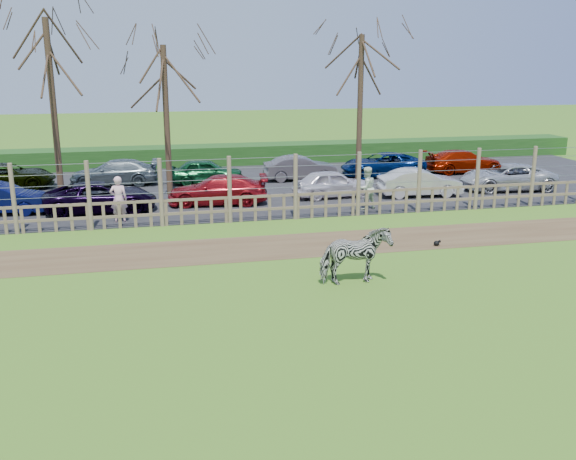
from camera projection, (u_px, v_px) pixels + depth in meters
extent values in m
plane|color=#6BA32B|center=(271.00, 298.00, 16.46)|extent=(120.00, 120.00, 0.00)
cube|color=brown|center=(245.00, 249.00, 20.70)|extent=(34.00, 2.80, 0.01)
cube|color=#232326|center=(212.00, 188.00, 30.12)|extent=(44.00, 13.00, 0.04)
cube|color=#1E4716|center=(199.00, 156.00, 36.59)|extent=(46.00, 2.00, 1.10)
cube|color=brown|center=(230.00, 211.00, 23.88)|extent=(30.00, 0.06, 0.10)
cube|color=brown|center=(230.00, 198.00, 23.75)|extent=(30.00, 0.06, 0.10)
cylinder|color=brown|center=(14.00, 199.00, 22.12)|extent=(0.16, 0.16, 2.50)
cylinder|color=brown|center=(89.00, 196.00, 22.64)|extent=(0.16, 0.16, 2.50)
cylinder|color=brown|center=(161.00, 193.00, 23.16)|extent=(0.16, 0.16, 2.50)
cylinder|color=brown|center=(230.00, 190.00, 23.68)|extent=(0.16, 0.16, 2.50)
cylinder|color=brown|center=(295.00, 187.00, 24.19)|extent=(0.16, 0.16, 2.50)
cylinder|color=brown|center=(359.00, 184.00, 24.71)|extent=(0.16, 0.16, 2.50)
cylinder|color=brown|center=(419.00, 182.00, 25.23)|extent=(0.16, 0.16, 2.50)
cylinder|color=brown|center=(477.00, 179.00, 25.75)|extent=(0.16, 0.16, 2.50)
cylinder|color=brown|center=(533.00, 177.00, 26.27)|extent=(0.16, 0.16, 2.50)
cylinder|color=gray|center=(230.00, 190.00, 23.68)|extent=(30.00, 0.02, 0.02)
cylinder|color=gray|center=(229.00, 179.00, 23.57)|extent=(30.00, 0.02, 0.02)
cylinder|color=gray|center=(229.00, 168.00, 23.47)|extent=(30.00, 0.02, 0.02)
cylinder|color=gray|center=(229.00, 159.00, 23.38)|extent=(30.00, 0.02, 0.02)
cylinder|color=#3D2B1E|center=(54.00, 114.00, 25.92)|extent=(0.26, 0.26, 7.50)
cylinder|color=#3D2B1E|center=(167.00, 122.00, 27.92)|extent=(0.26, 0.26, 6.50)
cylinder|color=#3D2B1E|center=(360.00, 112.00, 30.20)|extent=(0.26, 0.26, 7.00)
imported|color=gray|center=(355.00, 256.00, 17.31)|extent=(1.94, 0.99, 1.59)
imported|color=beige|center=(119.00, 199.00, 23.74)|extent=(0.65, 0.44, 1.72)
imported|color=silver|center=(366.00, 188.00, 25.72)|extent=(1.01, 0.90, 1.72)
sphere|color=black|center=(436.00, 243.00, 20.99)|extent=(0.18, 0.18, 0.18)
sphere|color=black|center=(440.00, 241.00, 21.00)|extent=(0.09, 0.09, 0.09)
imported|color=#090D42|center=(0.00, 199.00, 25.04)|extent=(3.75, 1.63, 1.20)
imported|color=black|center=(101.00, 197.00, 25.32)|extent=(4.40, 2.18, 1.20)
imported|color=maroon|center=(218.00, 190.00, 26.70)|extent=(4.30, 2.16, 1.20)
imported|color=white|center=(333.00, 184.00, 28.05)|extent=(3.61, 1.65, 1.20)
imported|color=silver|center=(420.00, 183.00, 28.26)|extent=(3.73, 1.55, 1.20)
imported|color=#BAB9BB|center=(507.00, 177.00, 29.60)|extent=(4.50, 2.42, 1.20)
imported|color=black|center=(6.00, 176.00, 29.78)|extent=(4.39, 2.15, 1.20)
imported|color=slate|center=(114.00, 172.00, 30.73)|extent=(4.23, 1.92, 1.20)
imported|color=#0F4D24|center=(206.00, 172.00, 30.98)|extent=(3.61, 1.65, 1.20)
imported|color=#5D5659|center=(301.00, 168.00, 31.95)|extent=(3.68, 1.38, 1.20)
imported|color=#04194E|center=(383.00, 165.00, 33.00)|extent=(4.44, 2.28, 1.20)
imported|color=#961401|center=(463.00, 161.00, 34.00)|extent=(4.14, 1.70, 1.20)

